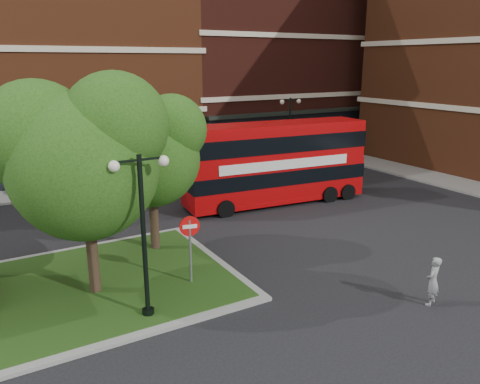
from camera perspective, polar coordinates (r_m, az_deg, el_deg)
ground at (r=16.97m, az=7.23°, el=-10.50°), size 120.00×120.00×0.00m
pavement_far at (r=30.91m, az=-11.53°, el=1.54°), size 44.00×3.00×0.12m
terrace_far_right at (r=42.94m, az=3.02°, el=16.41°), size 18.00×12.00×16.00m
traffic_island at (r=16.79m, az=-22.63°, el=-11.72°), size 12.60×7.60×0.15m
tree_island_west at (r=15.09m, az=-19.00°, el=4.68°), size 5.40×4.71×7.21m
tree_island_east at (r=18.32m, az=-11.17°, el=5.30°), size 4.46×3.90×6.29m
lamp_island at (r=13.63m, az=-11.71°, el=-4.51°), size 1.72×0.36×5.00m
lamp_far_left at (r=29.22m, az=-6.81°, el=6.48°), size 1.72×0.36×5.00m
lamp_far_right at (r=33.17m, az=6.07°, el=7.60°), size 1.72×0.36×5.00m
bus at (r=24.98m, az=4.38°, el=4.20°), size 10.12×3.21×3.80m
woman at (r=16.10m, az=22.46°, el=-10.00°), size 0.68×0.56×1.60m
car_silver at (r=29.10m, az=-20.97°, el=1.36°), size 4.56×1.95×1.53m
car_white at (r=34.21m, az=3.22°, el=4.37°), size 4.70×2.11×1.50m
no_entry_sign at (r=15.79m, az=-6.13°, el=-5.44°), size 0.69×0.20×2.50m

